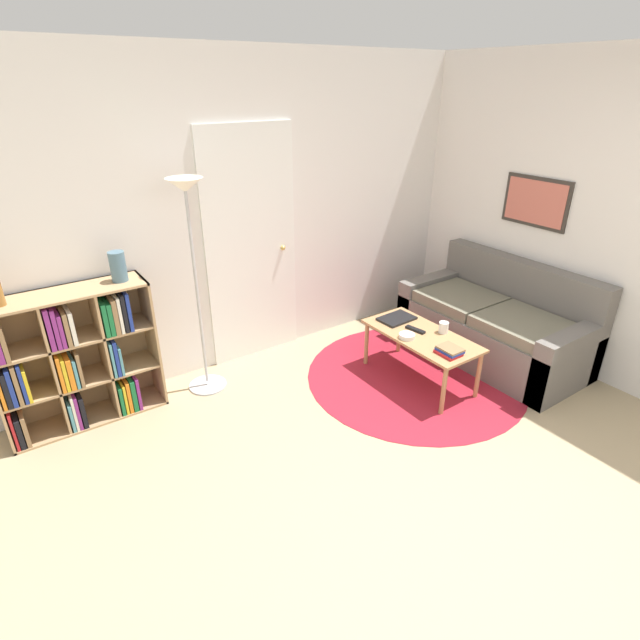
# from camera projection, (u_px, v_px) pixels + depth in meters

# --- Properties ---
(ground_plane) EXTENTS (14.00, 14.00, 0.00)m
(ground_plane) POSITION_uv_depth(u_px,v_px,m) (486.00, 554.00, 2.74)
(ground_plane) COLOR tan
(wall_back) EXTENTS (7.46, 0.11, 2.60)m
(wall_back) POSITION_uv_depth(u_px,v_px,m) (243.00, 218.00, 4.21)
(wall_back) COLOR silver
(wall_back) RESTS_ON ground_plane
(wall_right) EXTENTS (0.08, 5.72, 2.60)m
(wall_right) POSITION_uv_depth(u_px,v_px,m) (549.00, 213.00, 4.33)
(wall_right) COLOR silver
(wall_right) RESTS_ON ground_plane
(rug) EXTENTS (1.88, 1.88, 0.01)m
(rug) POSITION_uv_depth(u_px,v_px,m) (415.00, 376.00, 4.37)
(rug) COLOR maroon
(rug) RESTS_ON ground_plane
(bookshelf) EXTENTS (1.09, 0.34, 1.04)m
(bookshelf) POSITION_uv_depth(u_px,v_px,m) (72.00, 360.00, 3.60)
(bookshelf) COLOR tan
(bookshelf) RESTS_ON ground_plane
(floor_lamp) EXTENTS (0.31, 0.31, 1.73)m
(floor_lamp) POSITION_uv_depth(u_px,v_px,m) (190.00, 232.00, 3.65)
(floor_lamp) COLOR #B7B7BC
(floor_lamp) RESTS_ON ground_plane
(couch) EXTENTS (0.83, 1.66, 0.87)m
(couch) POSITION_uv_depth(u_px,v_px,m) (497.00, 325.00, 4.62)
(couch) COLOR #66605B
(couch) RESTS_ON ground_plane
(coffee_table) EXTENTS (0.48, 1.00, 0.44)m
(coffee_table) POSITION_uv_depth(u_px,v_px,m) (421.00, 339.00, 4.16)
(coffee_table) COLOR #AD7F51
(coffee_table) RESTS_ON ground_plane
(laptop) EXTENTS (0.32, 0.23, 0.02)m
(laptop) POSITION_uv_depth(u_px,v_px,m) (397.00, 319.00, 4.38)
(laptop) COLOR black
(laptop) RESTS_ON coffee_table
(bowl) EXTENTS (0.13, 0.13, 0.04)m
(bowl) POSITION_uv_depth(u_px,v_px,m) (407.00, 336.00, 4.07)
(bowl) COLOR silver
(bowl) RESTS_ON coffee_table
(book_stack_on_table) EXTENTS (0.16, 0.18, 0.06)m
(book_stack_on_table) POSITION_uv_depth(u_px,v_px,m) (449.00, 351.00, 3.82)
(book_stack_on_table) COLOR #B21E23
(book_stack_on_table) RESTS_ON coffee_table
(cup) EXTENTS (0.08, 0.08, 0.09)m
(cup) POSITION_uv_depth(u_px,v_px,m) (444.00, 327.00, 4.14)
(cup) COLOR white
(cup) RESTS_ON coffee_table
(remote) EXTENTS (0.08, 0.18, 0.02)m
(remote) POSITION_uv_depth(u_px,v_px,m) (415.00, 330.00, 4.19)
(remote) COLOR black
(remote) RESTS_ON coffee_table
(vase_on_shelf) EXTENTS (0.11, 0.11, 0.22)m
(vase_on_shelf) POSITION_uv_depth(u_px,v_px,m) (118.00, 266.00, 3.55)
(vase_on_shelf) COLOR slate
(vase_on_shelf) RESTS_ON bookshelf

